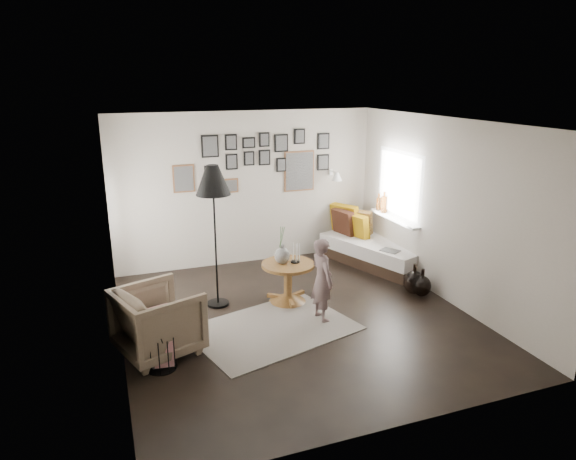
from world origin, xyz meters
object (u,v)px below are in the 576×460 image
object	(u,v)px
vase	(282,253)
daybed	(372,247)
demijohn_small	(422,286)
armchair	(158,321)
magazine_basket	(161,353)
pedestal_table	(288,284)
demijohn_large	(414,282)
floor_lamp	(213,186)
child	(322,280)

from	to	relation	value
vase	daybed	bearing A→B (deg)	26.31
vase	demijohn_small	world-z (taller)	vase
armchair	magazine_basket	xyz separation A→B (m)	(-0.02, -0.37, -0.21)
pedestal_table	vase	size ratio (longest dim) A/B	1.40
daybed	armchair	world-z (taller)	daybed
magazine_basket	demijohn_large	size ratio (longest dim) A/B	0.85
floor_lamp	demijohn_small	world-z (taller)	floor_lamp
vase	demijohn_small	xyz separation A→B (m)	(2.01, -0.51, -0.60)
daybed	magazine_basket	bearing A→B (deg)	-170.59
pedestal_table	demijohn_small	size ratio (longest dim) A/B	1.78
pedestal_table	demijohn_large	distance (m)	1.91
floor_lamp	magazine_basket	xyz separation A→B (m)	(-0.96, -1.43, -1.54)
floor_lamp	demijohn_large	xyz separation A→B (m)	(2.84, -0.62, -1.55)
pedestal_table	armchair	distance (m)	2.07
daybed	demijohn_large	xyz separation A→B (m)	(-0.06, -1.38, -0.11)
pedestal_table	demijohn_large	size ratio (longest dim) A/B	1.62
floor_lamp	demijohn_large	distance (m)	3.30
vase	floor_lamp	bearing A→B (deg)	165.11
floor_lamp	demijohn_small	xyz separation A→B (m)	(2.90, -0.74, -1.57)
demijohn_large	child	size ratio (longest dim) A/B	0.41
demijohn_small	floor_lamp	bearing A→B (deg)	165.66
pedestal_table	daybed	size ratio (longest dim) A/B	0.37
magazine_basket	demijohn_small	size ratio (longest dim) A/B	0.93
demijohn_large	child	world-z (taller)	child
daybed	magazine_basket	xyz separation A→B (m)	(-3.86, -2.19, -0.09)
magazine_basket	demijohn_large	bearing A→B (deg)	12.00
armchair	demijohn_large	distance (m)	3.81
floor_lamp	child	size ratio (longest dim) A/B	1.77
magazine_basket	demijohn_small	xyz separation A→B (m)	(3.86, 0.69, -0.04)
pedestal_table	demijohn_small	world-z (taller)	pedestal_table
vase	armchair	world-z (taller)	vase
pedestal_table	daybed	bearing A→B (deg)	27.71
vase	armchair	distance (m)	2.03
pedestal_table	armchair	size ratio (longest dim) A/B	0.85
floor_lamp	demijohn_small	distance (m)	3.38
pedestal_table	magazine_basket	world-z (taller)	pedestal_table
vase	magazine_basket	world-z (taller)	vase
armchair	demijohn_large	size ratio (longest dim) A/B	1.89
pedestal_table	armchair	world-z (taller)	armchair
vase	magazine_basket	xyz separation A→B (m)	(-1.85, -1.19, -0.56)
pedestal_table	child	xyz separation A→B (m)	(0.23, -0.67, 0.29)
vase	child	bearing A→B (deg)	-65.81
magazine_basket	child	bearing A→B (deg)	13.10
daybed	armchair	bearing A→B (deg)	-174.79
armchair	child	xyz separation A→B (m)	(2.13, 0.13, 0.16)
armchair	demijohn_large	xyz separation A→B (m)	(3.78, 0.44, -0.22)
pedestal_table	magazine_basket	distance (m)	2.26
armchair	demijohn_small	world-z (taller)	armchair
demijohn_large	demijohn_small	xyz separation A→B (m)	(0.06, -0.12, -0.02)
floor_lamp	demijohn_large	world-z (taller)	floor_lamp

